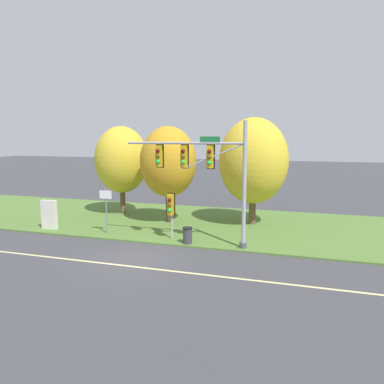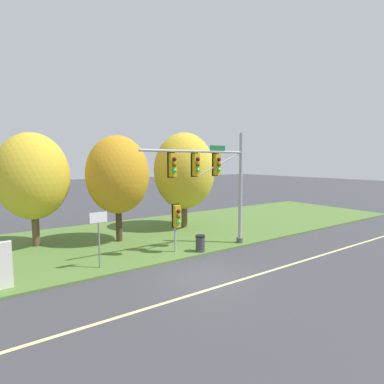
# 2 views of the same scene
# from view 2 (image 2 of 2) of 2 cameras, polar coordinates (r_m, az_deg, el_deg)

# --- Properties ---
(ground_plane) EXTENTS (160.00, 160.00, 0.00)m
(ground_plane) POSITION_cam_2_polar(r_m,az_deg,el_deg) (14.08, 2.55, -15.77)
(ground_plane) COLOR #3D3D42
(lane_stripe) EXTENTS (36.00, 0.16, 0.01)m
(lane_stripe) POSITION_cam_2_polar(r_m,az_deg,el_deg) (13.22, 5.83, -17.28)
(lane_stripe) COLOR beige
(lane_stripe) RESTS_ON ground
(grass_verge) EXTENTS (48.00, 11.50, 0.10)m
(grass_verge) POSITION_cam_2_polar(r_m,az_deg,el_deg) (20.93, -11.32, -8.47)
(grass_verge) COLOR #517533
(grass_verge) RESTS_ON ground
(traffic_signal_mast) EXTENTS (6.95, 0.49, 6.82)m
(traffic_signal_mast) POSITION_cam_2_polar(r_m,az_deg,el_deg) (17.27, 4.18, 3.32)
(traffic_signal_mast) COLOR #9EA0A5
(traffic_signal_mast) RESTS_ON grass_verge
(pedestrian_signal_near_kerb) EXTENTS (0.46, 0.55, 2.74)m
(pedestrian_signal_near_kerb) POSITION_cam_2_polar(r_m,az_deg,el_deg) (16.66, -2.94, -5.07)
(pedestrian_signal_near_kerb) COLOR #9EA0A5
(pedestrian_signal_near_kerb) RESTS_ON grass_verge
(route_sign_post) EXTENTS (0.82, 0.08, 2.75)m
(route_sign_post) POSITION_cam_2_polar(r_m,az_deg,el_deg) (15.00, -17.33, -7.02)
(route_sign_post) COLOR slate
(route_sign_post) RESTS_ON grass_verge
(tree_nearest_road) EXTENTS (4.11, 4.11, 6.78)m
(tree_nearest_road) POSITION_cam_2_polar(r_m,az_deg,el_deg) (20.07, -28.04, 2.62)
(tree_nearest_road) COLOR brown
(tree_nearest_road) RESTS_ON grass_verge
(tree_left_of_mast) EXTENTS (3.92, 3.92, 6.71)m
(tree_left_of_mast) POSITION_cam_2_polar(r_m,az_deg,el_deg) (19.40, -13.97, 3.17)
(tree_left_of_mast) COLOR #423021
(tree_left_of_mast) RESTS_ON grass_verge
(tree_behind_signpost) EXTENTS (4.66, 4.66, 7.27)m
(tree_behind_signpost) POSITION_cam_2_polar(r_m,az_deg,el_deg) (23.02, -1.48, 4.00)
(tree_behind_signpost) COLOR brown
(tree_behind_signpost) RESTS_ON grass_verge
(trash_bin) EXTENTS (0.56, 0.56, 0.93)m
(trash_bin) POSITION_cam_2_polar(r_m,az_deg,el_deg) (17.19, 1.58, -9.73)
(trash_bin) COLOR #38383D
(trash_bin) RESTS_ON grass_verge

